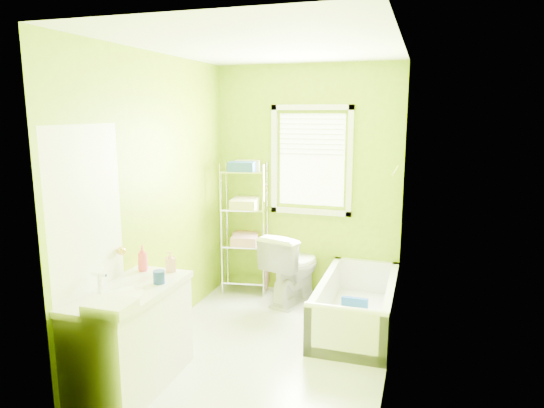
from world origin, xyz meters
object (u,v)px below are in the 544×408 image
(vanity, at_px, (131,335))
(wire_shelf_unit, at_px, (246,213))
(bathtub, at_px, (356,312))
(toilet, at_px, (293,267))

(vanity, xyz_separation_m, wire_shelf_unit, (0.13, 2.16, 0.51))
(bathtub, xyz_separation_m, vanity, (-1.49, -1.57, 0.27))
(wire_shelf_unit, bearing_deg, bathtub, -23.30)
(toilet, relative_size, vanity, 0.76)
(toilet, distance_m, vanity, 2.15)
(bathtub, relative_size, vanity, 1.44)
(bathtub, distance_m, vanity, 2.18)
(vanity, height_order, wire_shelf_unit, wire_shelf_unit)
(bathtub, height_order, toilet, toilet)
(bathtub, xyz_separation_m, toilet, (-0.77, 0.46, 0.24))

